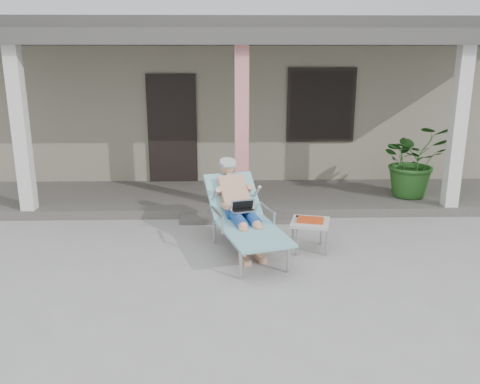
{
  "coord_description": "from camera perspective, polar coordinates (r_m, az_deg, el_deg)",
  "views": [
    {
      "loc": [
        -0.25,
        -5.93,
        2.67
      ],
      "look_at": [
        -0.07,
        0.6,
        0.85
      ],
      "focal_mm": 38.0,
      "sensor_mm": 36.0,
      "label": 1
    }
  ],
  "objects": [
    {
      "name": "potted_palm",
      "position": [
        9.51,
        18.91,
        3.38
      ],
      "size": [
        1.26,
        1.11,
        1.3
      ],
      "primitive_type": "imported",
      "rotation": [
        0.0,
        0.0,
        0.09
      ],
      "color": "#26591E",
      "rests_on": "porch_deck"
    },
    {
      "name": "side_table",
      "position": [
        7.04,
        7.88,
        -3.56
      ],
      "size": [
        0.61,
        0.61,
        0.45
      ],
      "rotation": [
        0.0,
        0.0,
        -0.25
      ],
      "color": "beige",
      "rests_on": "ground"
    },
    {
      "name": "ground",
      "position": [
        6.51,
        0.77,
        -8.65
      ],
      "size": [
        60.0,
        60.0,
        0.0
      ],
      "primitive_type": "plane",
      "color": "#9E9E99",
      "rests_on": "ground"
    },
    {
      "name": "lounger",
      "position": [
        6.9,
        0.2,
        -0.46
      ],
      "size": [
        1.2,
        1.98,
        1.24
      ],
      "rotation": [
        0.0,
        0.0,
        0.28
      ],
      "color": "#B7B7BC",
      "rests_on": "ground"
    },
    {
      "name": "porch_deck",
      "position": [
        9.31,
        0.02,
        -0.63
      ],
      "size": [
        10.0,
        2.0,
        0.15
      ],
      "primitive_type": "cube",
      "color": "#605B56",
      "rests_on": "ground"
    },
    {
      "name": "porch_step",
      "position": [
        8.22,
        0.25,
        -3.12
      ],
      "size": [
        2.0,
        0.3,
        0.07
      ],
      "primitive_type": "cube",
      "color": "#605B56",
      "rests_on": "ground"
    },
    {
      "name": "house",
      "position": [
        12.47,
        -0.43,
        10.94
      ],
      "size": [
        10.4,
        5.4,
        3.3
      ],
      "color": "gray",
      "rests_on": "ground"
    },
    {
      "name": "porch_overhang",
      "position": [
        8.88,
        0.04,
        16.33
      ],
      "size": [
        10.0,
        2.3,
        2.85
      ],
      "color": "silver",
      "rests_on": "porch_deck"
    }
  ]
}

